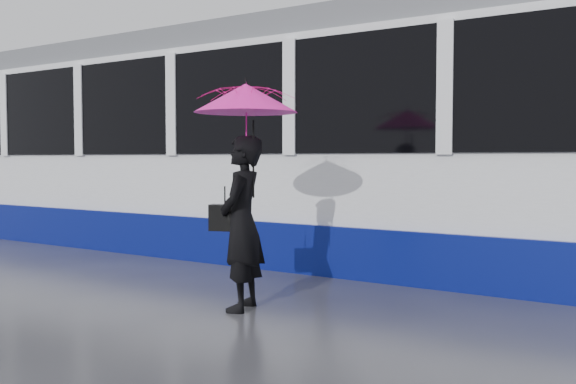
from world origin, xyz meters
The scene contains 5 objects.
ground centered at (0.00, 0.00, 0.00)m, with size 90.00×90.00×0.00m, color #2E2E34.
rails centered at (0.00, 2.50, 0.01)m, with size 34.00×1.51×0.02m.
woman centered at (0.09, -0.66, 0.83)m, with size 0.60×0.40×1.65m, color black.
umbrella centered at (0.14, -0.66, 1.81)m, with size 1.23×1.23×1.12m.
handbag centered at (-0.13, -0.64, 0.87)m, with size 0.32×0.22×0.44m.
Camera 1 is at (3.76, -5.46, 1.44)m, focal length 40.00 mm.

